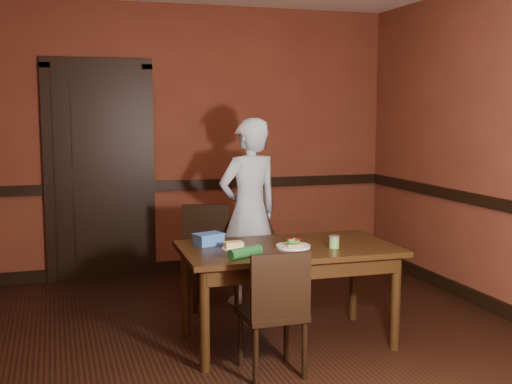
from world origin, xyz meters
TOP-DOWN VIEW (x-y plane):
  - floor at (0.00, 0.00)m, footprint 4.00×4.50m
  - wall_back at (0.00, 2.25)m, footprint 4.00×0.02m
  - wall_front at (0.00, -2.25)m, footprint 4.00×0.02m
  - dado_back at (0.00, 2.23)m, footprint 4.00×0.03m
  - dado_right at (1.99, 0.00)m, footprint 0.03×4.50m
  - baseboard_back at (0.00, 2.23)m, footprint 4.00×0.03m
  - baseboard_right at (1.99, 0.00)m, footprint 0.03×4.50m
  - door at (-1.00, 2.22)m, footprint 1.05×0.07m
  - dining_table at (0.12, 0.00)m, footprint 1.52×0.88m
  - chair_far at (-0.15, 0.98)m, footprint 0.50×0.50m
  - chair_near at (-0.16, -0.47)m, footprint 0.38×0.38m
  - person at (0.16, 1.04)m, footprint 0.66×0.52m
  - sandwich_plate at (0.14, -0.06)m, footprint 0.24×0.24m
  - sauce_jar at (0.41, -0.16)m, footprint 0.07×0.07m
  - cheese_saucer at (-0.27, 0.02)m, footprint 0.16×0.16m
  - food_tub at (-0.40, 0.21)m, footprint 0.23×0.19m
  - wrapped_veg at (-0.26, -0.25)m, footprint 0.26×0.17m

SIDE VIEW (x-z plane):
  - floor at x=0.00m, z-range -0.01..0.01m
  - baseboard_back at x=0.00m, z-range 0.00..0.12m
  - baseboard_right at x=1.99m, z-range 0.00..0.12m
  - dining_table at x=0.12m, z-range 0.00..0.70m
  - chair_near at x=-0.16m, z-range 0.00..0.81m
  - chair_far at x=-0.15m, z-range 0.00..0.85m
  - sandwich_plate at x=0.14m, z-range 0.69..0.75m
  - cheese_saucer at x=-0.27m, z-range 0.70..0.75m
  - wrapped_veg at x=-0.26m, z-range 0.70..0.77m
  - food_tub at x=-0.40m, z-range 0.70..0.79m
  - sauce_jar at x=0.41m, z-range 0.70..0.79m
  - person at x=0.16m, z-range 0.00..1.59m
  - dado_back at x=0.00m, z-range 0.85..0.95m
  - dado_right at x=1.99m, z-range 0.85..0.95m
  - door at x=-1.00m, z-range -0.01..2.19m
  - wall_back at x=0.00m, z-range 0.00..2.70m
  - wall_front at x=0.00m, z-range 0.00..2.70m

